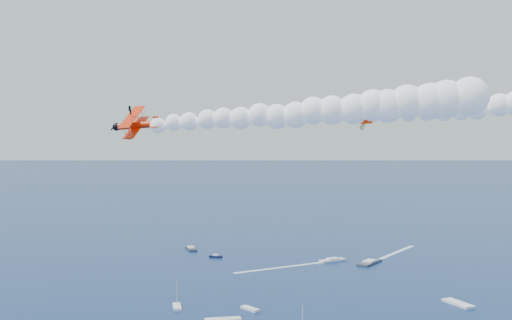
% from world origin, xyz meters
% --- Properties ---
extents(biplane_lead, '(9.60, 11.07, 7.60)m').
position_xyz_m(biplane_lead, '(7.71, 31.82, 54.26)').
color(biplane_lead, red).
extents(biplane_trail, '(9.50, 11.19, 8.40)m').
position_xyz_m(biplane_trail, '(-22.48, 13.19, 52.77)').
color(biplane_trail, red).
extents(smoke_trail_trail, '(50.78, 28.42, 9.12)m').
position_xyz_m(smoke_trail_trail, '(1.79, 19.60, 54.64)').
color(smoke_trail_trail, white).
extents(spectator_boats, '(221.92, 161.86, 0.70)m').
position_xyz_m(spectator_boats, '(-1.26, 111.43, 0.35)').
color(spectator_boats, silver).
rests_on(spectator_boats, ground).
extents(boat_wakes, '(51.76, 185.05, 0.04)m').
position_xyz_m(boat_wakes, '(-39.20, 139.80, 0.03)').
color(boat_wakes, white).
rests_on(boat_wakes, ground).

